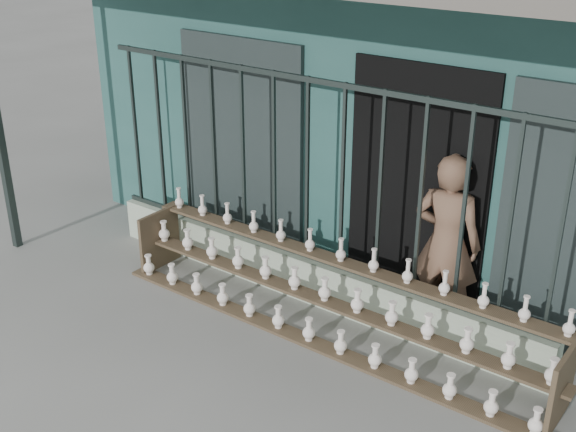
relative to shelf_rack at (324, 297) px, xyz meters
The scene contains 6 objects.
ground 1.08m from the shelf_rack, 119.19° to the right, with size 60.00×60.00×0.00m, color slate.
workshop_building 3.61m from the shelf_rack, 98.33° to the left, with size 7.40×6.60×3.21m.
parapet_wall 0.66m from the shelf_rack, 139.98° to the left, with size 5.00×0.20×0.45m, color #B3C5A9.
security_fence 1.18m from the shelf_rack, 139.98° to the left, with size 5.00×0.04×1.80m.
shelf_rack is the anchor object (origin of this frame).
elderly_woman 1.20m from the shelf_rack, 42.36° to the left, with size 0.62×0.41×1.70m, color brown.
Camera 1 is at (3.65, -3.87, 3.71)m, focal length 45.00 mm.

